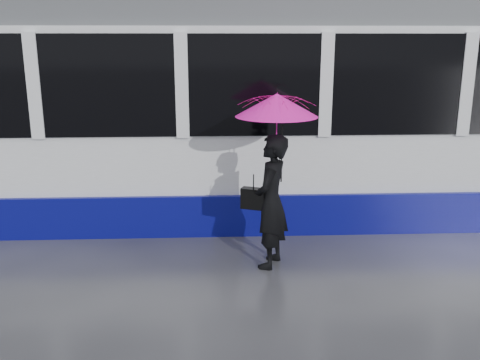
{
  "coord_description": "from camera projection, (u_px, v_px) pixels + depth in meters",
  "views": [
    {
      "loc": [
        0.73,
        -6.18,
        2.84
      ],
      "look_at": [
        1.03,
        0.35,
        1.1
      ],
      "focal_mm": 40.0,
      "sensor_mm": 36.0,
      "label": 1
    }
  ],
  "objects": [
    {
      "name": "handbag",
      "position": [
        253.0,
        198.0,
        6.69
      ],
      "size": [
        0.33,
        0.24,
        0.44
      ],
      "rotation": [
        0.0,
        0.0,
        -0.38
      ],
      "color": "black",
      "rests_on": "ground"
    },
    {
      "name": "tram",
      "position": [
        340.0,
        114.0,
        8.77
      ],
      "size": [
        26.0,
        2.56,
        3.35
      ],
      "color": "white",
      "rests_on": "ground"
    },
    {
      "name": "ground",
      "position": [
        159.0,
        273.0,
        6.66
      ],
      "size": [
        90.0,
        90.0,
        0.0
      ],
      "primitive_type": "plane",
      "color": "#2D2D33",
      "rests_on": "ground"
    },
    {
      "name": "rails",
      "position": [
        174.0,
        210.0,
        9.07
      ],
      "size": [
        34.0,
        1.51,
        0.02
      ],
      "color": "#3F3D38",
      "rests_on": "ground"
    },
    {
      "name": "woman",
      "position": [
        271.0,
        202.0,
        6.69
      ],
      "size": [
        0.61,
        0.73,
        1.71
      ],
      "primitive_type": "imported",
      "rotation": [
        0.0,
        0.0,
        -1.95
      ],
      "color": "black",
      "rests_on": "ground"
    },
    {
      "name": "umbrella",
      "position": [
        276.0,
        121.0,
        6.43
      ],
      "size": [
        1.3,
        1.3,
        1.15
      ],
      "rotation": [
        0.0,
        0.0,
        -0.38
      ],
      "color": "#F61490",
      "rests_on": "ground"
    }
  ]
}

